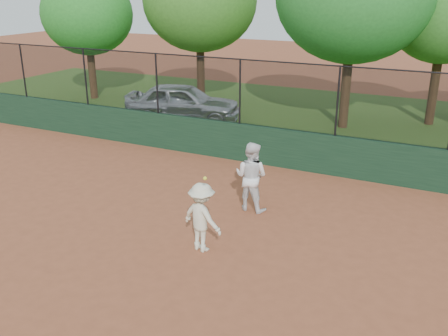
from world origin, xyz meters
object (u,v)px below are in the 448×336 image
at_px(player_second, 251,176).
at_px(player_main, 202,217).
at_px(tree_3, 444,18).
at_px(tree_0, 87,14).
at_px(tree_1, 200,1).
at_px(parked_car, 183,103).

distance_m(player_second, player_main, 2.32).
bearing_deg(tree_3, player_main, -104.99).
distance_m(tree_0, tree_3, 15.38).
height_order(player_second, tree_1, tree_1).
bearing_deg(player_main, player_second, 86.87).
relative_size(parked_car, tree_1, 0.68).
height_order(tree_0, tree_3, tree_0).
relative_size(tree_1, tree_3, 1.17).
relative_size(player_main, tree_1, 0.27).
bearing_deg(parked_car, player_second, -155.34).
height_order(player_second, player_main, player_main).
bearing_deg(tree_0, player_main, -42.46).
bearing_deg(player_main, tree_1, 118.40).
height_order(player_main, tree_3, tree_3).
bearing_deg(player_second, parked_car, -44.57).
height_order(parked_car, player_main, player_main).
distance_m(parked_car, tree_1, 4.84).
distance_m(player_main, tree_3, 13.69).
height_order(tree_0, tree_1, tree_1).
distance_m(player_second, tree_0, 14.98).
height_order(tree_1, tree_3, tree_1).
relative_size(tree_0, tree_3, 1.01).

